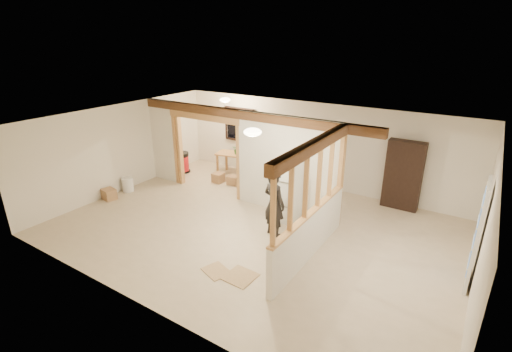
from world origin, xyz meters
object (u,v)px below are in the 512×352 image
Objects in this scene: refrigerator at (286,191)px; work_table at (235,164)px; shop_vac at (182,162)px; bookshelf at (403,175)px; woman at (274,204)px.

refrigerator reaches higher than work_table.
work_table is (-2.82, 1.83, -0.38)m from refrigerator.
shop_vac is 6.82m from bookshelf.
bookshelf is at bearing -7.93° from work_table.
bookshelf reaches higher than refrigerator.
shop_vac is at bearing -10.94° from woman.
work_table is at bearing 24.10° from shop_vac.
refrigerator is 1.27× the size of work_table.
work_table is at bearing 147.11° from refrigerator.
woman is at bearing -78.95° from refrigerator.
work_table reaches higher than shop_vac.
woman reaches higher than refrigerator.
refrigerator is 0.82× the size of bookshelf.
refrigerator is at bearing -13.73° from shop_vac.
refrigerator is 0.85m from woman.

